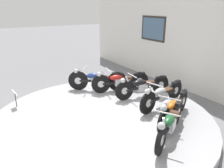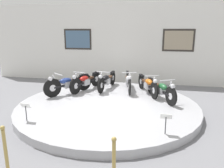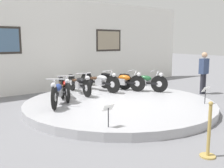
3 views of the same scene
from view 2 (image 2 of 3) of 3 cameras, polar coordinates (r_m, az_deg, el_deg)
ground_plane at (r=7.27m, az=-1.05°, el=-6.64°), size 60.00×60.00×0.00m
display_platform at (r=7.23m, az=-1.05°, el=-5.83°), size 5.82×5.82×0.22m
back_wall at (r=10.66m, az=3.67°, el=10.48°), size 14.00×0.22×3.80m
motorcycle_blue at (r=8.27m, az=-11.41°, el=0.16°), size 1.24×1.67×0.81m
motorcycle_red at (r=8.66m, az=-6.89°, el=0.85°), size 0.72×1.90×0.79m
motorcycle_black at (r=8.78m, az=-1.39°, el=1.07°), size 0.54×1.95×0.78m
motorcycle_silver at (r=8.62m, az=4.33°, el=0.86°), size 0.57×1.96×0.79m
motorcycle_orange at (r=8.22m, az=9.34°, el=-0.03°), size 0.83×1.82×0.78m
motorcycle_green at (r=7.62m, az=12.69°, el=-1.29°), size 1.00×1.75×0.78m
info_placard_front_left at (r=6.14m, az=-21.64°, el=-5.83°), size 0.26×0.11×0.51m
info_placard_front_centre at (r=5.18m, az=13.91°, el=-8.92°), size 0.26×0.11×0.51m
stanchion_post_left_of_entry at (r=4.42m, az=-25.74°, el=-17.82°), size 0.28×0.28×1.02m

